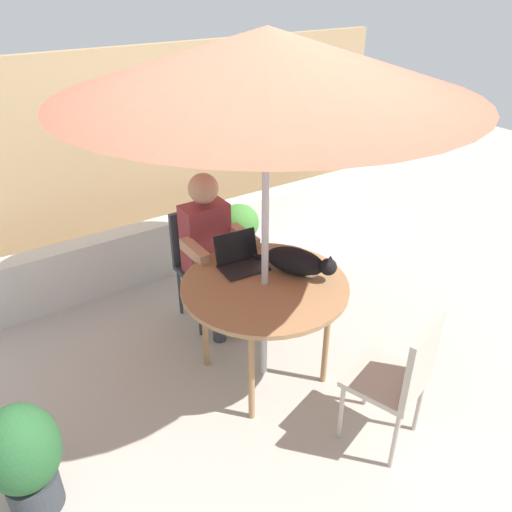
% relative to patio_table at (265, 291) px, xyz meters
% --- Properties ---
extents(ground_plane, '(14.00, 14.00, 0.00)m').
position_rel_patio_table_xyz_m(ground_plane, '(0.00, 0.00, -0.69)').
color(ground_plane, '#ADA399').
extents(fence_back, '(5.70, 0.08, 1.91)m').
position_rel_patio_table_xyz_m(fence_back, '(0.00, 2.23, 0.26)').
color(fence_back, tan).
rests_on(fence_back, ground).
extents(planter_wall_low, '(5.13, 0.20, 0.52)m').
position_rel_patio_table_xyz_m(planter_wall_low, '(0.00, 1.64, -0.43)').
color(planter_wall_low, beige).
rests_on(planter_wall_low, ground).
extents(patio_table, '(1.07, 1.07, 0.75)m').
position_rel_patio_table_xyz_m(patio_table, '(0.00, 0.00, 0.00)').
color(patio_table, '#9E754C').
rests_on(patio_table, ground).
extents(patio_umbrella, '(2.24, 2.24, 2.25)m').
position_rel_patio_table_xyz_m(patio_umbrella, '(0.00, 0.00, 1.38)').
color(patio_umbrella, '#B7B7BC').
rests_on(patio_umbrella, ground).
extents(chair_occupied, '(0.40, 0.40, 0.90)m').
position_rel_patio_table_xyz_m(chair_occupied, '(0.00, 0.87, -0.16)').
color(chair_occupied, '#33383F').
rests_on(chair_occupied, ground).
extents(chair_empty, '(0.51, 0.51, 0.90)m').
position_rel_patio_table_xyz_m(chair_empty, '(0.30, -0.91, -0.16)').
color(chair_empty, '#B2A899').
rests_on(chair_empty, ground).
extents(person_seated, '(0.48, 0.48, 1.24)m').
position_rel_patio_table_xyz_m(person_seated, '(0.00, 0.71, 0.01)').
color(person_seated, maroon).
rests_on(person_seated, ground).
extents(laptop, '(0.32, 0.28, 0.21)m').
position_rel_patio_table_xyz_m(laptop, '(-0.02, 0.28, 0.12)').
color(laptop, black).
rests_on(laptop, patio_table).
extents(cat, '(0.36, 0.60, 0.17)m').
position_rel_patio_table_xyz_m(cat, '(0.25, -0.02, 0.14)').
color(cat, black).
rests_on(cat, patio_table).
extents(potted_plant_near_fence, '(0.38, 0.38, 0.68)m').
position_rel_patio_table_xyz_m(potted_plant_near_fence, '(-1.57, -0.17, -0.31)').
color(potted_plant_near_fence, '#33383D').
rests_on(potted_plant_near_fence, ground).
extents(potted_plant_by_chair, '(0.36, 0.36, 0.65)m').
position_rel_patio_table_xyz_m(potted_plant_by_chair, '(0.60, 1.29, -0.31)').
color(potted_plant_by_chair, '#33383D').
rests_on(potted_plant_by_chair, ground).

